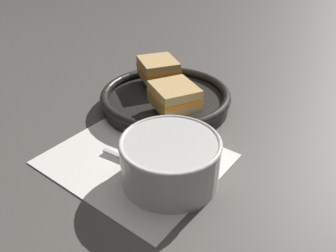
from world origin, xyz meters
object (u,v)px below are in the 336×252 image
at_px(skillet, 166,99).
at_px(sandwich_near_right, 158,69).
at_px(spoon, 149,168).
at_px(soup_bowl, 170,158).
at_px(sandwich_near_left, 174,96).

bearing_deg(skillet, sandwich_near_right, 139.47).
distance_m(spoon, skillet, 0.23).
xyz_separation_m(soup_bowl, skillet, (-0.15, 0.20, -0.02)).
bearing_deg(sandwich_near_left, sandwich_near_right, 139.47).
bearing_deg(soup_bowl, skillet, 127.08).
xyz_separation_m(soup_bowl, spoon, (-0.04, -0.00, -0.04)).
relative_size(spoon, skillet, 0.49).
bearing_deg(sandwich_near_right, soup_bowl, -50.11).
distance_m(sandwich_near_left, sandwich_near_right, 0.15).
height_order(spoon, sandwich_near_right, sandwich_near_right).
bearing_deg(sandwich_near_right, spoon, -56.66).
bearing_deg(sandwich_near_right, sandwich_near_left, -40.53).
relative_size(spoon, sandwich_near_right, 1.14).
distance_m(soup_bowl, skillet, 0.25).
height_order(skillet, sandwich_near_left, sandwich_near_left).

